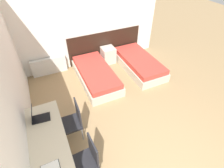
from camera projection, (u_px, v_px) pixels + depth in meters
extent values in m
cube|color=white|center=(84.00, 24.00, 5.24)|extent=(5.01, 0.05, 2.70)
cube|color=white|center=(12.00, 88.00, 3.04)|extent=(0.05, 5.44, 2.70)
cube|color=black|center=(105.00, 46.00, 5.97)|extent=(2.55, 0.03, 1.00)
cube|color=beige|center=(96.00, 77.00, 5.26)|extent=(0.95, 1.99, 0.26)
cube|color=#CC3D33|center=(96.00, 71.00, 5.13)|extent=(0.87, 1.91, 0.15)
cube|color=beige|center=(139.00, 65.00, 5.74)|extent=(0.95, 1.99, 0.26)
cube|color=#CC3D33|center=(139.00, 60.00, 5.61)|extent=(0.87, 1.91, 0.15)
cube|color=beige|center=(108.00, 55.00, 5.95)|extent=(0.43, 0.42, 0.54)
cube|color=silver|center=(49.00, 66.00, 5.45)|extent=(1.06, 0.12, 0.54)
cube|color=beige|center=(48.00, 141.00, 2.95)|extent=(0.62, 1.82, 0.04)
cube|color=beige|center=(45.00, 117.00, 3.80)|extent=(0.56, 0.04, 0.71)
cube|color=#232328|center=(70.00, 124.00, 3.61)|extent=(0.45, 0.45, 0.05)
cube|color=#232328|center=(78.00, 112.00, 3.50)|extent=(0.04, 0.40, 0.50)
cylinder|color=slate|center=(65.00, 140.00, 3.56)|extent=(0.02, 0.02, 0.38)
cylinder|color=slate|center=(61.00, 126.00, 3.83)|extent=(0.02, 0.02, 0.38)
cylinder|color=slate|center=(83.00, 134.00, 3.67)|extent=(0.02, 0.02, 0.38)
cylinder|color=slate|center=(78.00, 121.00, 3.94)|extent=(0.02, 0.02, 0.38)
cube|color=#232328|center=(83.00, 164.00, 2.98)|extent=(0.47, 0.47, 0.05)
cube|color=#232328|center=(93.00, 150.00, 2.88)|extent=(0.05, 0.40, 0.50)
cylinder|color=slate|center=(71.00, 165.00, 3.18)|extent=(0.02, 0.02, 0.38)
cylinder|color=slate|center=(90.00, 155.00, 3.32)|extent=(0.02, 0.02, 0.38)
cube|color=black|center=(41.00, 118.00, 3.29)|extent=(0.35, 0.24, 0.02)
cube|color=black|center=(32.00, 114.00, 3.15)|extent=(0.11, 0.22, 0.32)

